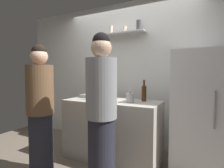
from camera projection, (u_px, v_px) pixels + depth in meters
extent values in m
cube|color=white|center=(129.00, 74.00, 3.32)|extent=(4.80, 0.10, 2.60)
cube|color=silver|center=(124.00, 33.00, 3.15)|extent=(0.76, 0.22, 0.02)
cylinder|color=beige|center=(111.00, 30.00, 3.27)|extent=(0.07, 0.07, 0.15)
cylinder|color=beige|center=(124.00, 29.00, 3.14)|extent=(0.08, 0.08, 0.11)
cylinder|color=#4C4C51|center=(139.00, 26.00, 3.02)|extent=(0.09, 0.09, 0.18)
cube|color=white|center=(198.00, 110.00, 2.44)|extent=(0.66, 0.61, 1.62)
cylinder|color=#99999E|center=(215.00, 110.00, 2.07)|extent=(0.02, 0.02, 0.45)
cube|color=#B7B2A8|center=(112.00, 130.00, 2.73)|extent=(1.44, 0.63, 0.90)
cube|color=gray|center=(91.00, 96.00, 3.03)|extent=(0.34, 0.24, 0.05)
cylinder|color=#B2B2B7|center=(130.00, 98.00, 2.52)|extent=(0.11, 0.11, 0.13)
cylinder|color=silver|center=(131.00, 94.00, 2.51)|extent=(0.02, 0.03, 0.16)
cylinder|color=silver|center=(130.00, 93.00, 2.50)|extent=(0.02, 0.01, 0.19)
cylinder|color=silver|center=(130.00, 94.00, 2.52)|extent=(0.02, 0.02, 0.17)
cylinder|color=silver|center=(130.00, 94.00, 2.50)|extent=(0.01, 0.01, 0.17)
cylinder|color=silver|center=(130.00, 94.00, 2.51)|extent=(0.01, 0.03, 0.17)
cylinder|color=silver|center=(130.00, 94.00, 2.51)|extent=(0.03, 0.03, 0.16)
cylinder|color=#472814|center=(144.00, 94.00, 2.62)|extent=(0.07, 0.07, 0.23)
cylinder|color=#472814|center=(144.00, 83.00, 2.61)|extent=(0.03, 0.03, 0.07)
cylinder|color=maroon|center=(144.00, 80.00, 2.61)|extent=(0.03, 0.03, 0.02)
cylinder|color=#B2BFB2|center=(99.00, 93.00, 2.72)|extent=(0.08, 0.08, 0.23)
cylinder|color=#B2BFB2|center=(99.00, 82.00, 2.71)|extent=(0.03, 0.03, 0.09)
cylinder|color=#333333|center=(99.00, 78.00, 2.71)|extent=(0.04, 0.04, 0.02)
cylinder|color=silver|center=(108.00, 95.00, 2.67)|extent=(0.09, 0.09, 0.19)
cylinder|color=silver|center=(108.00, 88.00, 2.66)|extent=(0.05, 0.05, 0.02)
cylinder|color=blue|center=(108.00, 86.00, 2.66)|extent=(0.06, 0.06, 0.02)
cylinder|color=#262633|center=(102.00, 155.00, 1.98)|extent=(0.30, 0.30, 0.83)
cylinder|color=gray|center=(101.00, 88.00, 1.94)|extent=(0.34, 0.34, 0.65)
sphere|color=#D8AD8C|center=(101.00, 48.00, 1.91)|extent=(0.22, 0.22, 0.22)
sphere|color=black|center=(101.00, 41.00, 1.91)|extent=(0.19, 0.19, 0.19)
cylinder|color=#262633|center=(41.00, 144.00, 2.32)|extent=(0.30, 0.30, 0.79)
cylinder|color=brown|center=(40.00, 90.00, 2.28)|extent=(0.34, 0.34, 0.63)
sphere|color=#D8AD8C|center=(39.00, 57.00, 2.26)|extent=(0.21, 0.21, 0.21)
sphere|color=black|center=(39.00, 51.00, 2.25)|extent=(0.18, 0.18, 0.18)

